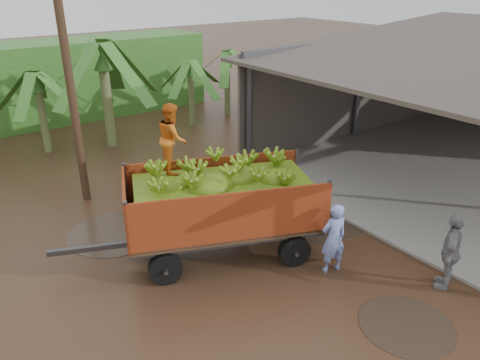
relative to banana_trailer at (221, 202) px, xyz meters
name	(u,v)px	position (x,y,z in m)	size (l,w,h in m)	color
ground	(214,304)	(-1.32, -1.61, -1.41)	(100.00, 100.00, 0.00)	black
packing_shed	(461,94)	(10.45, 0.16, 1.09)	(12.78, 10.80, 4.76)	gray
banana_trailer	(221,202)	(0.00, 0.00, 0.00)	(6.39, 3.85, 3.78)	#C2421B
man_blue	(334,238)	(1.61, -2.20, -0.54)	(0.63, 0.42, 1.74)	#7B91E0
man_grey	(451,252)	(3.20, -4.14, -0.50)	(1.06, 0.44, 1.81)	gray
utility_pole	(68,72)	(-1.70, 5.00, 2.53)	(1.20, 0.24, 7.76)	#47301E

